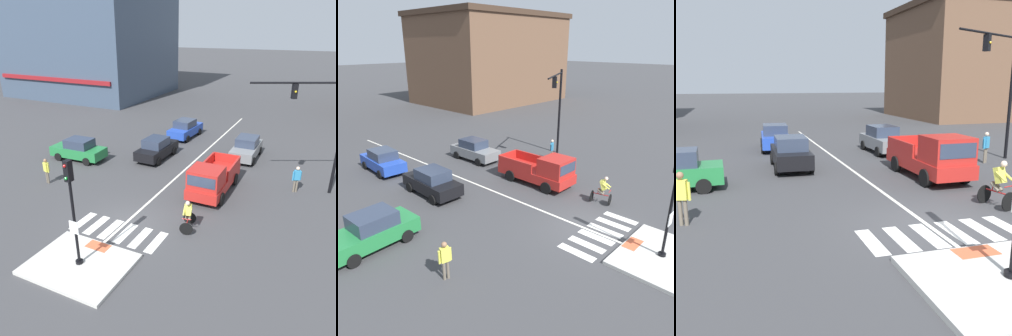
{
  "view_description": "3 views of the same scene",
  "coord_description": "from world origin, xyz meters",
  "views": [
    {
      "loc": [
        8.39,
        -12.35,
        9.34
      ],
      "look_at": [
        0.45,
        4.12,
        1.67
      ],
      "focal_mm": 36.01,
      "sensor_mm": 36.0,
      "label": 1
    },
    {
      "loc": [
        -13.46,
        -7.09,
        8.68
      ],
      "look_at": [
        -0.33,
        5.38,
        1.97
      ],
      "focal_mm": 35.83,
      "sensor_mm": 36.0,
      "label": 2
    },
    {
      "loc": [
        -5.57,
        -9.93,
        4.24
      ],
      "look_at": [
        -1.39,
        4.75,
        0.87
      ],
      "focal_mm": 41.43,
      "sensor_mm": 36.0,
      "label": 3
    }
  ],
  "objects": [
    {
      "name": "ground_plane",
      "position": [
        0.0,
        0.0,
        0.0
      ],
      "size": [
        300.0,
        300.0,
        0.0
      ],
      "primitive_type": "plane",
      "color": "#3D3D3F"
    },
    {
      "name": "traffic_island",
      "position": [
        0.0,
        -3.56,
        0.07
      ],
      "size": [
        4.22,
        3.28,
        0.15
      ],
      "primitive_type": "cube",
      "color": "beige",
      "rests_on": "ground"
    },
    {
      "name": "tactile_pad_front",
      "position": [
        0.0,
        -2.27,
        0.15
      ],
      "size": [
        1.1,
        0.6,
        0.01
      ],
      "primitive_type": "cube",
      "color": "#DB5B38",
      "rests_on": "traffic_island"
    },
    {
      "name": "signal_pole",
      "position": [
        0.0,
        -3.57,
        2.95
      ],
      "size": [
        0.44,
        0.38,
        4.65
      ],
      "color": "black",
      "rests_on": "traffic_island"
    },
    {
      "name": "crosswalk_stripe_a",
      "position": [
        -2.15,
        -0.67,
        0.0
      ],
      "size": [
        0.44,
        1.8,
        0.01
      ],
      "primitive_type": "cube",
      "color": "silver",
      "rests_on": "ground"
    },
    {
      "name": "crosswalk_stripe_b",
      "position": [
        -1.29,
        -0.67,
        0.0
      ],
      "size": [
        0.44,
        1.8,
        0.01
      ],
      "primitive_type": "cube",
      "color": "silver",
      "rests_on": "ground"
    },
    {
      "name": "crosswalk_stripe_c",
      "position": [
        -0.43,
        -0.67,
        0.0
      ],
      "size": [
        0.44,
        1.8,
        0.01
      ],
      "primitive_type": "cube",
      "color": "silver",
      "rests_on": "ground"
    },
    {
      "name": "crosswalk_stripe_d",
      "position": [
        0.43,
        -0.67,
        0.0
      ],
      "size": [
        0.44,
        1.8,
        0.01
      ],
      "primitive_type": "cube",
      "color": "silver",
      "rests_on": "ground"
    },
    {
      "name": "crosswalk_stripe_e",
      "position": [
        1.29,
        -0.67,
        0.0
      ],
      "size": [
        0.44,
        1.8,
        0.01
      ],
      "primitive_type": "cube",
      "color": "silver",
      "rests_on": "ground"
    },
    {
      "name": "crosswalk_stripe_f",
      "position": [
        2.15,
        -0.67,
        0.0
      ],
      "size": [
        0.44,
        1.8,
        0.01
      ],
      "primitive_type": "cube",
      "color": "silver",
      "rests_on": "ground"
    },
    {
      "name": "lane_centre_line",
      "position": [
        -0.06,
        10.0,
        0.0
      ],
      "size": [
        0.14,
        28.0,
        0.01
      ],
      "primitive_type": "cube",
      "color": "silver",
      "rests_on": "ground"
    },
    {
      "name": "traffic_light_mast",
      "position": [
        8.33,
        8.02,
        4.51
      ],
      "size": [
        5.02,
        2.51,
        6.84
      ],
      "color": "black",
      "rests_on": "ground"
    },
    {
      "name": "building_corner_left",
      "position": [
        -24.41,
        30.02,
        11.35
      ],
      "size": [
        20.65,
        17.78,
        22.66
      ],
      "color": "#3D4C60",
      "rests_on": "ground"
    },
    {
      "name": "car_green_cross_left",
      "position": [
        -8.1,
        6.32,
        0.81
      ],
      "size": [
        4.17,
        1.98,
        1.64
      ],
      "color": "#237A3D",
      "rests_on": "ground"
    },
    {
      "name": "car_blue_westbound_distant",
      "position": [
        -3.05,
        15.01,
        0.81
      ],
      "size": [
        2.02,
        4.19,
        1.64
      ],
      "color": "#2347B7",
      "rests_on": "ground"
    },
    {
      "name": "car_grey_eastbound_far",
      "position": [
        3.23,
        12.19,
        0.81
      ],
      "size": [
        1.88,
        4.12,
        1.64
      ],
      "color": "slate",
      "rests_on": "ground"
    },
    {
      "name": "car_black_westbound_far",
      "position": [
        -2.91,
        9.11,
        0.81
      ],
      "size": [
        1.92,
        4.14,
        1.64
      ],
      "color": "black",
      "rests_on": "ground"
    },
    {
      "name": "pickup_truck_red_eastbound_mid",
      "position": [
        2.84,
        5.21,
        0.98
      ],
      "size": [
        2.09,
        5.11,
        2.08
      ],
      "color": "red",
      "rests_on": "ground"
    },
    {
      "name": "cyclist",
      "position": [
        3.06,
        0.96,
        0.87
      ],
      "size": [
        0.88,
        1.21,
        1.68
      ],
      "color": "black",
      "rests_on": "ground"
    },
    {
      "name": "pedestrian_at_curb_left",
      "position": [
        -7.2,
        2.09,
        0.98
      ],
      "size": [
        0.54,
        0.3,
        1.67
      ],
      "color": "#6B6051",
      "rests_on": "ground"
    },
    {
      "name": "pedestrian_waiting_far_side",
      "position": [
        7.35,
        7.68,
        0.98
      ],
      "size": [
        0.49,
        0.37,
        1.67
      ],
      "color": "#6B6051",
      "rests_on": "ground"
    }
  ]
}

